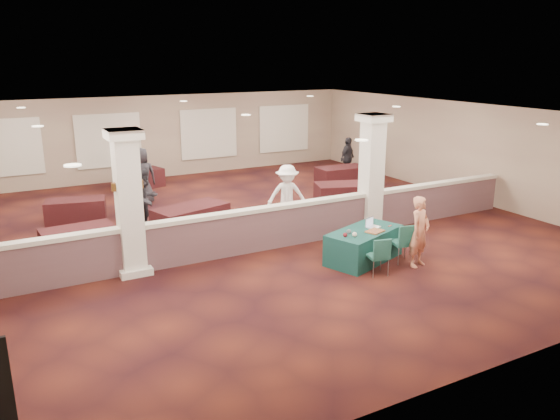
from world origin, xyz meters
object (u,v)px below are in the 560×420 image
attendee_d (142,176)px  attendee_b (287,195)px  far_table_back_center (140,179)px  woman (420,232)px  near_table (364,245)px  far_table_front_right (347,196)px  conf_chair_side (379,254)px  attendee_c (347,158)px  far_table_back_right (341,177)px  far_table_front_center (191,220)px  conf_chair_main (405,240)px  far_table_front_left (79,241)px  far_table_back_left (76,211)px  attendee_a (146,199)px

attendee_d → attendee_b: bearing=123.8°
far_table_back_center → attendee_d: (-0.47, -2.27, 0.59)m
woman → far_table_back_center: size_ratio=0.99×
near_table → woman: 1.33m
far_table_front_right → far_table_back_center: (-5.08, 5.83, -0.06)m
conf_chair_side → far_table_front_right: size_ratio=0.44×
attendee_d → near_table: bearing=111.8°
attendee_c → woman: bearing=-141.9°
conf_chair_side → far_table_back_center: 11.00m
far_table_back_right → attendee_d: bearing=171.8°
far_table_back_right → far_table_back_center: bearing=153.5°
far_table_front_center → far_table_back_center: size_ratio=1.18×
far_table_back_center → far_table_front_center: bearing=-91.5°
conf_chair_main → far_table_front_center: conf_chair_main is taller
far_table_front_left → far_table_front_right: far_table_front_right is taller
far_table_back_left → attendee_a: 2.42m
far_table_front_left → attendee_d: (2.61, 3.93, 0.59)m
conf_chair_main → attendee_b: attendee_b is taller
near_table → far_table_back_left: near_table is taller
attendee_b → attendee_d: (-3.01, 4.23, 0.06)m
far_table_front_center → attendee_b: (2.70, -0.47, 0.47)m
far_table_front_left → attendee_c: (10.60, 3.85, 0.48)m
near_table → attendee_b: 3.33m
attendee_d → far_table_front_center: bearing=93.1°
conf_chair_side → attendee_b: (0.03, 4.21, 0.36)m
conf_chair_side → far_table_front_left: 7.18m
conf_chair_side → far_table_front_center: 5.39m
far_table_back_left → far_table_back_center: bearing=50.7°
far_table_front_center → far_table_front_left: bearing=-176.6°
near_table → attendee_a: 6.16m
conf_chair_main → attendee_d: size_ratio=0.51×
far_table_back_right → near_table: bearing=-120.6°
conf_chair_side → attendee_c: 9.75m
conf_chair_side → attendee_c: size_ratio=0.53×
attendee_a → attendee_d: size_ratio=0.93×
far_table_front_left → far_table_back_right: far_table_back_right is taller
woman → attendee_c: (3.86, 8.31, 0.00)m
attendee_a → conf_chair_side: bearing=-88.3°
attendee_b → far_table_front_left: bearing=-158.7°
far_table_front_center → far_table_back_right: (6.77, 2.73, -0.03)m
woman → conf_chair_main: bearing=102.1°
far_table_back_right → attendee_a: size_ratio=1.06×
conf_chair_main → woman: (0.17, -0.29, 0.26)m
attendee_a → attendee_c: size_ratio=1.05×
far_table_front_left → woman: bearing=-33.5°
woman → attendee_d: (-4.14, 8.39, 0.11)m
conf_chair_side → attendee_d: bearing=120.7°
attendee_d → far_table_front_left: bearing=54.8°
woman → far_table_front_center: woman is taller
near_table → far_table_back_right: 7.53m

